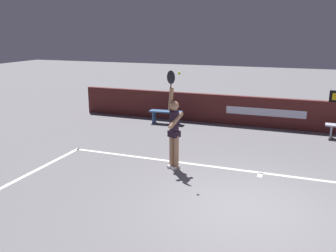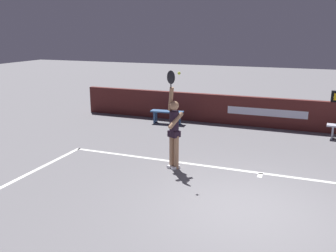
{
  "view_description": "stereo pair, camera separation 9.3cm",
  "coord_description": "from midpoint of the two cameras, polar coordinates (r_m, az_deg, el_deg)",
  "views": [
    {
      "loc": [
        0.85,
        -6.93,
        3.49
      ],
      "look_at": [
        -2.34,
        1.59,
        1.12
      ],
      "focal_mm": 39.36,
      "sensor_mm": 36.0,
      "label": 1
    },
    {
      "loc": [
        0.93,
        -6.89,
        3.49
      ],
      "look_at": [
        -2.34,
        1.59,
        1.12
      ],
      "focal_mm": 39.36,
      "sensor_mm": 36.0,
      "label": 2
    }
  ],
  "objects": [
    {
      "name": "ground_plane",
      "position": [
        7.79,
        12.58,
        -12.36
      ],
      "size": [
        60.0,
        60.0,
        0.0
      ],
      "primitive_type": "plane",
      "color": "slate"
    },
    {
      "name": "court_lines",
      "position": [
        7.33,
        11.93,
        -14.11
      ],
      "size": [
        10.99,
        5.26,
        0.0
      ],
      "color": "white",
      "rests_on": "ground"
    },
    {
      "name": "back_wall",
      "position": [
        13.98,
        16.97,
        1.86
      ],
      "size": [
        15.84,
        0.21,
        1.11
      ],
      "color": "#501E1C",
      "rests_on": "ground"
    },
    {
      "name": "tennis_player",
      "position": [
        9.36,
        1.21,
        -0.43
      ],
      "size": [
        0.48,
        0.51,
        2.53
      ],
      "color": "#A07556",
      "rests_on": "ground"
    },
    {
      "name": "tennis_ball",
      "position": [
        8.69,
        2.04,
        8.17
      ],
      "size": [
        0.07,
        0.07,
        0.07
      ],
      "color": "#C9E337"
    },
    {
      "name": "courtside_bench_far",
      "position": [
        14.11,
        0.04,
        1.84
      ],
      "size": [
        1.28,
        0.46,
        0.49
      ],
      "color": "#365A8A",
      "rests_on": "ground"
    }
  ]
}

